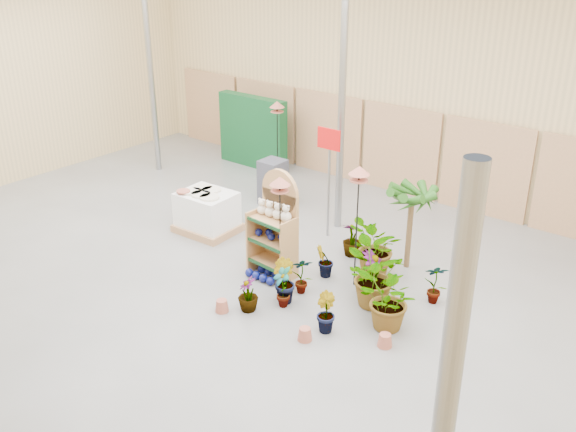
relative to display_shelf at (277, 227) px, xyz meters
The scene contains 25 objects.
room 1.41m from the display_shelf, 128.88° to the right, with size 15.20×12.10×4.70m.
display_shelf is the anchor object (origin of this frame).
teddy_bears 0.35m from the display_shelf, 74.52° to the right, with size 0.70×0.19×0.30m.
gazing_balls_shelf 0.17m from the display_shelf, 90.00° to the right, with size 0.70×0.24×0.13m.
gazing_balls_floor 0.86m from the display_shelf, 96.21° to the right, with size 0.63×0.39×0.15m.
pallet_stack 2.26m from the display_shelf, 168.78° to the left, with size 1.20×1.02×0.86m.
charcoal_planters 3.15m from the display_shelf, 131.36° to the left, with size 0.50×0.50×1.00m.
trellis_stock 5.68m from the display_shelf, 135.79° to the left, with size 2.00×0.30×1.80m, color #0D4620.
offer_sign 1.88m from the display_shelf, 95.54° to the left, with size 0.50×0.08×2.20m.
bird_table_front 1.00m from the display_shelf, 42.72° to the right, with size 0.34×0.34×1.93m.
bird_table_right 1.78m from the display_shelf, 19.83° to the left, with size 0.34×0.34×2.14m.
bird_table_back 4.41m from the display_shelf, 129.52° to the left, with size 0.34×0.34×2.01m.
palm 2.38m from the display_shelf, 43.68° to the left, with size 0.70×0.70×1.64m.
potted_plant_0 0.98m from the display_shelf, 20.83° to the right, with size 0.35×0.24×0.66m, color #1E4D13.
potted_plant_1 1.11m from the display_shelf, 44.79° to the right, with size 0.40×0.33×0.73m, color #1E4D13.
potted_plant_2 1.88m from the display_shelf, ahead, with size 0.95×0.82×1.05m, color #1E4D13.
potted_plant_3 1.83m from the display_shelf, ahead, with size 0.46×0.46×0.81m, color #1E4D13.
potted_plant_4 2.79m from the display_shelf, 16.94° to the left, with size 0.38×0.25×0.71m, color #1E4D13.
potted_plant_5 1.01m from the display_shelf, 26.15° to the left, with size 0.33×0.27×0.61m, color #1E4D13.
potted_plant_6 1.73m from the display_shelf, 34.73° to the left, with size 0.92×0.80×1.03m, color #1E4D13.
potted_plant_7 1.45m from the display_shelf, 70.86° to the right, with size 0.32×0.32×0.58m, color #1E4D13.
potted_plant_8 1.24m from the display_shelf, 46.18° to the right, with size 0.37×0.25×0.70m, color #1E4D13.
potted_plant_9 2.04m from the display_shelf, 29.20° to the right, with size 0.34×0.28×0.63m, color #1E4D13.
potted_plant_10 2.47m from the display_shelf, ahead, with size 0.87×0.75×0.97m, color #1E4D13.
potted_plant_11 1.61m from the display_shelf, 63.82° to the left, with size 0.37×0.37×0.65m, color #1E4D13.
Camera 1 is at (6.64, -6.42, 5.52)m, focal length 40.00 mm.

